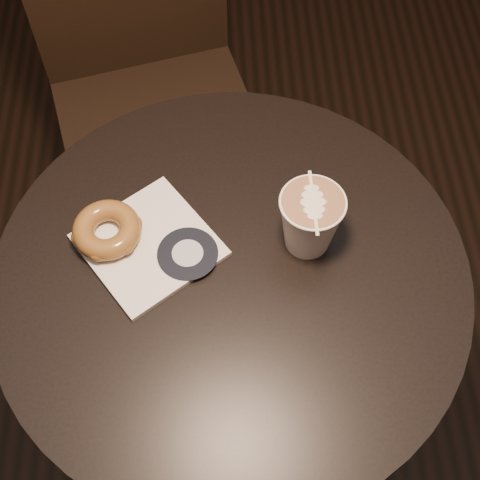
# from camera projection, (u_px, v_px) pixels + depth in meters

# --- Properties ---
(cafe_table) EXTENTS (0.70, 0.70, 0.75)m
(cafe_table) POSITION_uv_depth(u_px,v_px,m) (232.00, 326.00, 1.14)
(cafe_table) COLOR black
(cafe_table) RESTS_ON ground
(chair) EXTENTS (0.51, 0.51, 1.06)m
(chair) POSITION_uv_depth(u_px,v_px,m) (143.00, 55.00, 1.42)
(chair) COLOR black
(chair) RESTS_ON ground
(pastry_bag) EXTENTS (0.24, 0.24, 0.01)m
(pastry_bag) POSITION_uv_depth(u_px,v_px,m) (149.00, 245.00, 0.99)
(pastry_bag) COLOR white
(pastry_bag) RESTS_ON cafe_table
(doughnut) EXTENTS (0.10, 0.10, 0.03)m
(doughnut) POSITION_uv_depth(u_px,v_px,m) (107.00, 230.00, 0.98)
(doughnut) COLOR brown
(doughnut) RESTS_ON pastry_bag
(latte_cup) EXTENTS (0.09, 0.09, 0.10)m
(latte_cup) POSITION_uv_depth(u_px,v_px,m) (310.00, 222.00, 0.95)
(latte_cup) COLOR white
(latte_cup) RESTS_ON cafe_table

